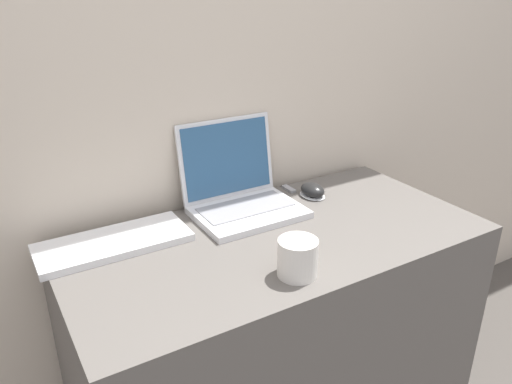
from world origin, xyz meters
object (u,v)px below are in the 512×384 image
(drink_cup, at_px, (298,257))
(computer_mouse, at_px, (313,191))
(laptop, at_px, (240,191))
(external_keyboard, at_px, (113,243))
(usb_stick, at_px, (289,189))

(drink_cup, relative_size, computer_mouse, 1.00)
(laptop, height_order, external_keyboard, laptop)
(drink_cup, height_order, usb_stick, drink_cup)
(drink_cup, height_order, computer_mouse, drink_cup)
(computer_mouse, bearing_deg, external_keyboard, 179.40)
(usb_stick, bearing_deg, external_keyboard, -173.00)
(laptop, relative_size, external_keyboard, 0.79)
(computer_mouse, bearing_deg, drink_cup, -131.25)
(computer_mouse, distance_m, external_keyboard, 0.65)
(computer_mouse, xyz_separation_m, external_keyboard, (-0.65, 0.01, -0.01))
(drink_cup, relative_size, external_keyboard, 0.24)
(laptop, bearing_deg, external_keyboard, -176.17)
(external_keyboard, bearing_deg, computer_mouse, -0.60)
(external_keyboard, bearing_deg, drink_cup, -47.26)
(usb_stick, bearing_deg, laptop, -167.20)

